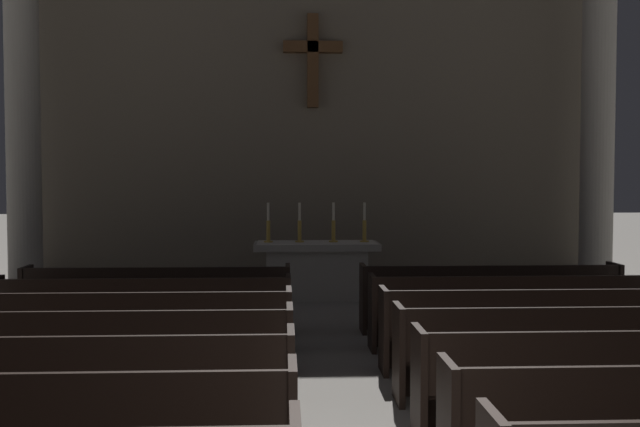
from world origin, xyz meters
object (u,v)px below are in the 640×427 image
Objects in this scene: pew_right_row_5 at (543,329)px; candlestick_outer_left at (268,230)px; pew_right_row_3 at (633,383)px; column_right_fourth at (598,111)px; altar at (317,269)px; pew_left_row_3 at (68,390)px; column_left_fourth at (23,109)px; pew_left_row_5 at (125,333)px; pew_right_row_6 at (514,311)px; pew_left_row_4 at (101,357)px; pew_left_row_7 at (158,300)px; pew_left_row_6 at (143,314)px; candlestick_outer_right at (364,229)px; pew_right_row_4 at (582,352)px; pew_right_row_7 at (490,297)px; candlestick_inner_left at (300,229)px; candlestick_inner_right at (333,229)px.

candlestick_outer_left reaches higher than pew_right_row_5.
pew_right_row_3 is 2.25m from pew_right_row_5.
altar is at bearing -174.66° from column_right_fourth.
pew_left_row_3 and pew_right_row_5 have the same top height.
pew_right_row_3 is at bearing -46.56° from column_left_fourth.
pew_left_row_3 and pew_left_row_5 have the same top height.
pew_right_row_3 is 1.00× the size of pew_right_row_6.
column_right_fourth reaches higher than pew_left_row_4.
pew_left_row_4 and pew_left_row_7 have the same top height.
altar is (2.32, 4.10, 0.06)m from pew_left_row_6.
pew_left_row_3 is 0.53× the size of column_left_fourth.
candlestick_outer_right is (6.07, -0.49, -2.14)m from column_left_fourth.
pew_right_row_5 is 5.48m from candlestick_outer_right.
pew_left_row_5 is at bearing 180.00° from pew_right_row_5.
pew_right_row_4 is 1.00× the size of pew_right_row_7.
column_right_fourth is 9.90× the size of candlestick_outer_right.
column_left_fourth reaches higher than pew_right_row_3.
pew_right_row_7 is (4.63, 1.13, 0.00)m from pew_left_row_6.
candlestick_outer_left is at bearing 63.72° from pew_left_row_7.
column_left_fourth is 5.97m from altar.
altar is (2.32, 5.22, 0.06)m from pew_left_row_5.
pew_right_row_4 is at bearing -113.04° from column_right_fourth.
candlestick_inner_left is (2.02, 6.35, 0.76)m from pew_left_row_4.
pew_left_row_6 and pew_left_row_7 have the same top height.
column_left_fourth is (-7.54, 5.71, 2.90)m from pew_right_row_5.
pew_right_row_5 is 5.71m from altar.
candlestick_outer_right is (-1.47, 7.48, 0.76)m from pew_right_row_3.
pew_left_row_7 is 5.15m from pew_right_row_5.
pew_left_row_3 is 1.00× the size of pew_left_row_7.
pew_left_row_7 is 3.77m from altar.
pew_left_row_7 is 4.41m from candlestick_outer_right.
candlestick_inner_right is at bearing 67.60° from pew_left_row_4.
pew_right_row_6 is (0.00, 1.13, 0.00)m from pew_right_row_5.
pew_right_row_4 is 5.20× the size of candlestick_inner_left.
pew_right_row_7 is 5.20× the size of candlestick_outer_right.
candlestick_inner_right reaches higher than pew_left_row_3.
candlestick_inner_right is (-2.02, 5.22, 0.76)m from pew_right_row_5.
pew_right_row_3 is 3.38m from pew_right_row_6.
pew_right_row_6 is 9.29m from column_left_fourth.
pew_left_row_4 is 1.00× the size of pew_left_row_5.
pew_right_row_3 is at bearing -74.90° from candlestick_inner_right.
pew_right_row_7 is at bearing 36.11° from pew_left_row_4.
pew_left_row_4 is 1.13m from pew_left_row_5.
candlestick_inner_left is at bearing 180.00° from candlestick_outer_right.
candlestick_outer_left reaches higher than pew_right_row_6.
pew_left_row_7 is 5.20× the size of candlestick_outer_left.
pew_left_row_4 is 3.38m from pew_left_row_7.
pew_right_row_6 is at bearing 90.00° from pew_right_row_3.
candlestick_inner_right is (-4.92, -0.49, -2.14)m from column_right_fourth.
candlestick_outer_left is at bearing 180.00° from candlestick_inner_right.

